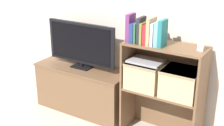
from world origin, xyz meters
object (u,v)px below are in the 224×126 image
Objects in this scene: book_crimson at (147,34)px; baby_monitor at (201,44)px; book_skyblue at (158,34)px; book_teal at (163,33)px; book_tan at (151,31)px; book_plum at (131,28)px; book_ivory at (154,34)px; laptop at (146,61)px; book_charcoal at (141,30)px; storage_basket_right at (181,82)px; tv at (81,44)px; book_navy at (134,32)px; book_olive at (144,33)px; tv_stand at (83,89)px; book_forest at (138,32)px; storage_basket_left at (146,74)px.

book_crimson is 1.28× the size of baby_monitor.
book_teal is at bearing 0.00° from book_skyblue.
book_plum is at bearing 180.00° from book_tan.
book_ivory reaches higher than book_crimson.
book_charcoal is at bearing -128.96° from laptop.
baby_monitor is 0.43× the size of storage_basket_right.
book_tan reaches higher than tv.
book_plum is at bearing -174.52° from storage_basket_right.
book_crimson is 0.82× the size of book_skyblue.
book_teal is 1.67× the size of baby_monitor.
book_navy is 0.10m from book_olive.
storage_basket_right is (1.15, -0.04, -0.16)m from tv.
book_olive is at bearing -172.80° from baby_monitor.
book_olive reaches higher than laptop.
book_tan is 1.71× the size of baby_monitor.
storage_basket_right is at bearing -1.90° from tv_stand.
tv is at bearing 179.05° from baby_monitor.
book_teal is at bearing 0.00° from book_navy.
tv_stand is at bearing 177.25° from laptop.
book_ivory reaches higher than book_forest.
book_skyblue is (0.07, 0.00, -0.01)m from book_tan.
book_forest reaches higher than tv.
book_skyblue is (0.92, -0.08, 0.27)m from tv.
book_ivory reaches higher than storage_basket_right.
tv_stand is 1.11m from book_charcoal.
laptop is (0.01, 0.05, -0.28)m from book_olive.
book_teal is at bearing 0.00° from book_forest.
laptop is at bearing 51.04° from book_charcoal.
book_navy reaches higher than tv_stand.
book_teal reaches higher than baby_monitor.
baby_monitor is 0.55m from laptop.
tv is 0.71m from book_plum.
book_plum is 1.15× the size of book_skyblue.
book_forest is at bearing 180.00° from book_ivory.
book_plum is at bearing 180.00° from book_teal.
book_navy is at bearing 180.00° from book_ivory.
laptop is at bearing 141.25° from book_tan.
book_charcoal is 0.72× the size of storage_basket_left.
book_charcoal is 0.72× the size of storage_basket_right.
laptop is at bearing 80.56° from book_olive.
storage_basket_left is 1.03× the size of laptop.
book_skyblue is at bearing 0.00° from book_tan.
baby_monitor is at bearing 5.64° from book_plum.
tv is at bearing -90.00° from tv_stand.
storage_basket_right is at bearing 9.28° from book_tan.
book_crimson is 0.41m from storage_basket_left.
book_charcoal and book_teal have the same top height.
book_ivory reaches higher than tv_stand.
book_charcoal is at bearing 180.00° from book_olive.
book_olive is 0.96× the size of book_ivory.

